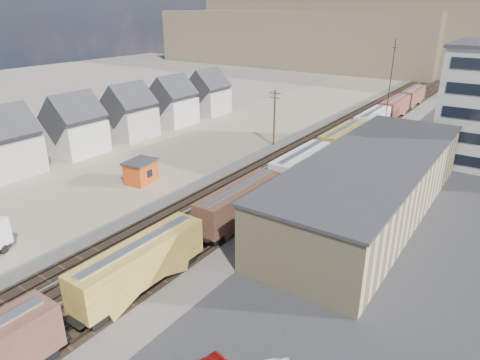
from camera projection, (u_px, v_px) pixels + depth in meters
The scene contains 12 objects.
ground at pixel (130, 266), 41.47m from camera, with size 300.00×300.00×0.00m, color #6B6356.
ballast_bed at pixel (335, 142), 79.63m from camera, with size 18.00×200.00×0.06m, color #4C4742.
dirt_yard at pixel (217, 137), 82.52m from camera, with size 24.00×180.00×0.03m, color #86735C.
asphalt_lot at pixel (445, 197), 56.61m from camera, with size 26.00×120.00×0.04m, color #232326.
rail_tracks at pixel (332, 141), 79.88m from camera, with size 11.40×200.00×0.24m.
freight_train at pixel (324, 150), 66.01m from camera, with size 3.00×119.74×4.46m.
warehouse at pixel (372, 184), 51.31m from camera, with size 12.40×40.40×7.25m.
utility_pole_north at pixel (274, 116), 76.01m from camera, with size 2.20×0.32×10.00m.
radio_mast at pixel (390, 88), 80.69m from camera, with size 1.20×0.16×18.00m.
townhouse_row at pixel (104, 121), 76.81m from camera, with size 8.15×68.16×10.47m.
hills_north at pixel (460, 33), 164.26m from camera, with size 265.00×80.00×32.00m.
maintenance_shed at pixel (141, 171), 60.73m from camera, with size 4.07×4.93×3.29m.
Camera 1 is at (28.84, -22.99, 23.34)m, focal length 32.00 mm.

